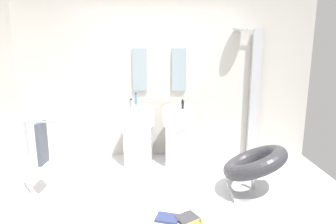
{
  "coord_description": "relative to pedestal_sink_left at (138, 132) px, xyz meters",
  "views": [
    {
      "loc": [
        0.18,
        -2.87,
        1.65
      ],
      "look_at": [
        0.15,
        0.55,
        0.95
      ],
      "focal_mm": 29.76,
      "sensor_mm": 36.0,
      "label": 1
    }
  ],
  "objects": [
    {
      "name": "ground_plane",
      "position": [
        0.31,
        -1.24,
        -0.51
      ],
      "size": [
        4.8,
        3.6,
        0.04
      ],
      "primitive_type": "cube",
      "color": "silver"
    },
    {
      "name": "rear_partition",
      "position": [
        0.31,
        0.41,
        0.81
      ],
      "size": [
        4.8,
        0.1,
        2.6
      ],
      "primitive_type": "cube",
      "color": "beige",
      "rests_on": "ground_plane"
    },
    {
      "name": "magazine_ochre",
      "position": [
        0.73,
        -1.66,
        -0.47
      ],
      "size": [
        0.25,
        0.19,
        0.03
      ],
      "primitive_type": "cube",
      "rotation": [
        0.0,
        0.0,
        -0.1
      ],
      "color": "gold",
      "rests_on": "area_rug"
    },
    {
      "name": "vanity_mirror_right",
      "position": [
        0.62,
        0.34,
        0.93
      ],
      "size": [
        0.22,
        0.03,
        0.66
      ],
      "primitive_type": "cube",
      "color": "#8C9EA8"
    },
    {
      "name": "area_rug",
      "position": [
        0.67,
        -1.53,
        -0.49
      ],
      "size": [
        1.03,
        0.65,
        0.01
      ],
      "primitive_type": "cube",
      "color": "white",
      "rests_on": "ground_plane"
    },
    {
      "name": "magazine_charcoal",
      "position": [
        0.66,
        -1.56,
        -0.46
      ],
      "size": [
        0.27,
        0.26,
        0.03
      ],
      "primitive_type": "cube",
      "rotation": [
        0.0,
        0.0,
        0.58
      ],
      "color": "#38383D",
      "rests_on": "area_rug"
    },
    {
      "name": "vanity_mirror_left",
      "position": [
        0.0,
        0.34,
        0.93
      ],
      "size": [
        0.22,
        0.03,
        0.66
      ],
      "primitive_type": "cube",
      "color": "#8C9EA8"
    },
    {
      "name": "shower_column",
      "position": [
        1.81,
        0.28,
        0.59
      ],
      "size": [
        0.49,
        0.24,
        2.05
      ],
      "color": "#B7BABF",
      "rests_on": "ground_plane"
    },
    {
      "name": "pedestal_sink_left",
      "position": [
        0.0,
        0.0,
        0.0
      ],
      "size": [
        0.5,
        0.5,
        0.99
      ],
      "color": "white",
      "rests_on": "ground_plane"
    },
    {
      "name": "soap_bottle_blue",
      "position": [
        -0.04,
        0.16,
        0.49
      ],
      "size": [
        0.04,
        0.04,
        0.19
      ],
      "color": "#4C72B7",
      "rests_on": "pedestal_sink_left"
    },
    {
      "name": "pedestal_sink_right",
      "position": [
        0.62,
        0.0,
        0.0
      ],
      "size": [
        0.5,
        0.5,
        0.99
      ],
      "color": "white",
      "rests_on": "ground_plane"
    },
    {
      "name": "towel_rack",
      "position": [
        -1.03,
        -1.04,
        0.14
      ],
      "size": [
        0.37,
        0.22,
        0.95
      ],
      "color": "#B7BABF",
      "rests_on": "ground_plane"
    },
    {
      "name": "soap_bottle_black",
      "position": [
        0.67,
        -0.16,
        0.46
      ],
      "size": [
        0.04,
        0.04,
        0.14
      ],
      "color": "black",
      "rests_on": "pedestal_sink_right"
    },
    {
      "name": "lounge_chair",
      "position": [
        1.5,
        -0.99,
        -0.14
      ],
      "size": [
        1.04,
        1.04,
        0.65
      ],
      "color": "#B7BABF",
      "rests_on": "ground_plane"
    },
    {
      "name": "soap_bottle_grey",
      "position": [
        -0.07,
        -0.16,
        0.47
      ],
      "size": [
        0.05,
        0.05,
        0.14
      ],
      "color": "#99999E",
      "rests_on": "pedestal_sink_left"
    },
    {
      "name": "magazine_navy",
      "position": [
        0.46,
        -1.56,
        -0.47
      ],
      "size": [
        0.27,
        0.22,
        0.03
      ],
      "primitive_type": "cube",
      "rotation": [
        0.0,
        0.0,
        -0.24
      ],
      "color": "navy",
      "rests_on": "area_rug"
    },
    {
      "name": "coffee_mug",
      "position": [
        0.83,
        -1.65,
        -0.43
      ],
      "size": [
        0.08,
        0.08,
        0.1
      ],
      "primitive_type": "cylinder",
      "color": "white",
      "rests_on": "area_rug"
    }
  ]
}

